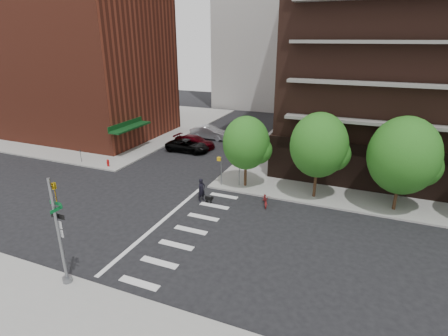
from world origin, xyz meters
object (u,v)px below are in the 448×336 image
at_px(traffic_signal, 61,241).
at_px(dog_walker, 202,190).
at_px(fire_hydrant, 108,162).
at_px(scooter, 266,199).
at_px(parked_car_black, 188,146).
at_px(parked_car_silver, 210,132).
at_px(parked_car_maroon, 195,142).

distance_m(traffic_signal, dog_walker, 12.30).
xyz_separation_m(fire_hydrant, scooter, (17.17, -2.11, -0.06)).
bearing_deg(scooter, parked_car_black, 121.01).
bearing_deg(scooter, parked_car_silver, 107.49).
height_order(parked_car_maroon, dog_walker, dog_walker).
height_order(traffic_signal, parked_car_black, traffic_signal).
distance_m(traffic_signal, parked_car_silver, 29.63).
bearing_deg(parked_car_black, parked_car_maroon, -2.05).
bearing_deg(dog_walker, parked_car_black, 55.81).
distance_m(parked_car_maroon, scooter, 16.85).
distance_m(fire_hydrant, dog_walker, 12.62).
bearing_deg(parked_car_black, fire_hydrant, 147.08).
bearing_deg(traffic_signal, parked_car_black, 102.37).
relative_size(scooter, dog_walker, 0.99).
relative_size(parked_car_maroon, parked_car_silver, 1.00).
xyz_separation_m(parked_car_maroon, parked_car_silver, (0.00, 4.30, 0.10)).
xyz_separation_m(traffic_signal, scooter, (7.14, 13.19, -2.20)).
bearing_deg(fire_hydrant, traffic_signal, -56.74).
distance_m(parked_car_maroon, dog_walker, 14.72).
bearing_deg(scooter, fire_hydrant, 153.17).
distance_m(parked_car_silver, dog_walker, 18.60).
bearing_deg(dog_walker, parked_car_maroon, 52.05).
bearing_deg(traffic_signal, dog_walker, 79.88).
height_order(parked_car_silver, dog_walker, dog_walker).
height_order(traffic_signal, parked_car_maroon, traffic_signal).
height_order(scooter, dog_walker, dog_walker).
height_order(traffic_signal, parked_car_silver, traffic_signal).
xyz_separation_m(fire_hydrant, parked_car_silver, (5.00, 13.85, 0.28)).
xyz_separation_m(traffic_signal, fire_hydrant, (-10.03, 15.29, -2.15)).
relative_size(fire_hydrant, parked_car_black, 0.14).
bearing_deg(fire_hydrant, parked_car_maroon, 62.35).
xyz_separation_m(parked_car_black, scooter, (12.21, -9.94, -0.21)).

